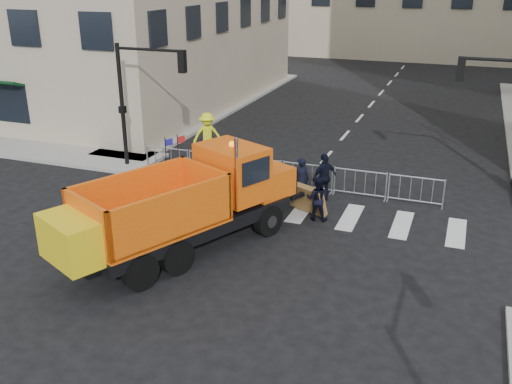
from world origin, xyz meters
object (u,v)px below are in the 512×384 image
at_px(plow_truck, 183,203).
at_px(cop_a, 301,180).
at_px(cop_b, 317,199).
at_px(cop_c, 324,177).
at_px(worker, 207,135).

relative_size(plow_truck, cop_a, 5.27).
bearing_deg(cop_a, cop_b, 100.09).
bearing_deg(cop_a, cop_c, -171.04).
bearing_deg(cop_c, plow_truck, 7.80).
bearing_deg(cop_a, plow_truck, 38.58).
bearing_deg(cop_c, cop_b, 43.08).
xyz_separation_m(plow_truck, cop_c, (3.02, 5.62, -0.68)).
bearing_deg(plow_truck, cop_a, 1.40).
relative_size(cop_c, worker, 0.90).
height_order(cop_b, cop_c, cop_c).
height_order(plow_truck, worker, plow_truck).
distance_m(cop_b, cop_c, 1.87).
bearing_deg(cop_b, plow_truck, 43.92).
bearing_deg(worker, cop_b, -67.23).
relative_size(cop_b, worker, 0.77).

